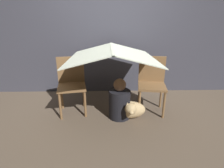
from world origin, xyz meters
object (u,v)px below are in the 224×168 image
object	(u,v)px
chair_left	(72,82)
dog	(129,110)
person_front	(119,102)
chair_right	(152,82)

from	to	relation	value
chair_left	dog	size ratio (longest dim) A/B	1.76
person_front	dog	size ratio (longest dim) A/B	1.24
chair_right	chair_left	bearing A→B (deg)	-170.80
chair_right	dog	distance (m)	0.59
chair_right	person_front	bearing A→B (deg)	-146.42
chair_left	dog	distance (m)	0.99
chair_left	person_front	xyz separation A→B (m)	(0.74, -0.24, -0.24)
chair_left	dog	bearing A→B (deg)	-28.74
chair_left	chair_right	bearing A→B (deg)	-10.34
chair_right	dog	size ratio (longest dim) A/B	1.76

